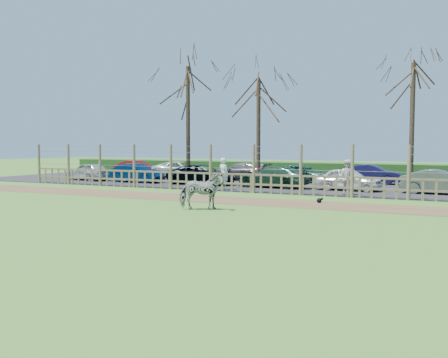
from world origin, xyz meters
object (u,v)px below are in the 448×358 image
at_px(car_11, 371,174).
at_px(visitor_a, 224,174).
at_px(tree_mid, 258,106).
at_px(zebra, 201,191).
at_px(crow, 319,200).
at_px(tree_left, 188,96).
at_px(car_3, 273,177).
at_px(car_5, 440,182).
at_px(visitor_b, 347,177).
at_px(car_9, 240,171).
at_px(car_1, 137,173).
at_px(car_10, 301,173).
at_px(car_0, 88,171).
at_px(car_2, 202,175).
at_px(car_7, 137,168).
at_px(car_4, 348,179).
at_px(car_8, 181,170).
at_px(tree_right, 413,95).

bearing_deg(car_11, visitor_a, 138.41).
height_order(tree_mid, zebra, tree_mid).
bearing_deg(crow, tree_left, 145.83).
bearing_deg(zebra, car_3, -22.14).
height_order(tree_left, car_5, tree_left).
height_order(visitor_a, visitor_b, same).
xyz_separation_m(tree_left, car_9, (2.24, 3.21, -4.98)).
relative_size(car_1, car_10, 1.03).
bearing_deg(car_0, car_5, 98.57).
bearing_deg(car_2, car_3, -91.04).
relative_size(car_2, car_7, 1.19).
relative_size(car_5, car_11, 1.00).
distance_m(car_3, car_10, 4.47).
xyz_separation_m(tree_mid, car_11, (6.44, 2.89, -4.23)).
distance_m(crow, car_4, 5.99).
bearing_deg(visitor_b, car_10, -48.61).
relative_size(visitor_a, visitor_b, 1.00).
distance_m(car_1, car_10, 10.66).
relative_size(car_5, car_7, 1.00).
distance_m(car_1, car_8, 5.07).
bearing_deg(crow, car_3, 126.31).
bearing_deg(car_7, car_5, -110.24).
relative_size(car_2, car_4, 1.23).
relative_size(car_9, car_11, 1.14).
xyz_separation_m(tree_right, car_0, (-20.55, -3.05, -4.60)).
relative_size(zebra, car_9, 0.41).
bearing_deg(zebra, crow, -66.57).
relative_size(tree_right, car_3, 1.78).
height_order(tree_left, visitor_b, tree_left).
bearing_deg(car_1, crow, -112.99).
relative_size(tree_right, car_4, 2.09).
bearing_deg(car_1, car_11, -68.78).
xyz_separation_m(tree_mid, car_0, (-11.55, -2.55, -4.23)).
height_order(tree_mid, visitor_b, tree_mid).
xyz_separation_m(zebra, visitor_a, (-2.80, 7.61, 0.19)).
distance_m(car_4, car_7, 18.14).
relative_size(tree_right, car_11, 2.02).
xyz_separation_m(car_4, car_7, (-17.42, 5.06, 0.00)).
distance_m(tree_left, tree_mid, 4.67).
relative_size(car_1, car_4, 1.03).
xyz_separation_m(tree_right, car_4, (-2.86, -2.80, -4.60)).
bearing_deg(car_8, car_10, -92.75).
bearing_deg(visitor_a, zebra, 125.87).
bearing_deg(crow, tree_right, 72.32).
relative_size(tree_right, visitor_b, 4.26).
bearing_deg(car_9, car_11, 94.60).
relative_size(visitor_a, car_10, 0.49).
distance_m(car_0, car_10, 14.46).
distance_m(visitor_b, car_11, 7.55).
bearing_deg(zebra, visitor_b, -53.18).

